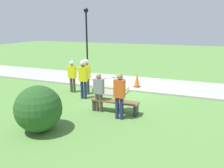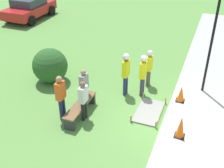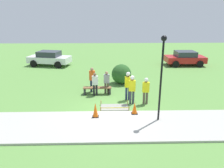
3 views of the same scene
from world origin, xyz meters
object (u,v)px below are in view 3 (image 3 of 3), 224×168
Objects in this scene: parked_car_white at (49,58)px; park_bench at (97,89)px; worker_trainee at (146,89)px; traffic_cone_far_patch at (135,108)px; parked_car_red at (185,58)px; bystander_in_gray_shirt at (95,83)px; bystander_in_orange_shirt at (92,78)px; traffic_cone_near_patch at (95,110)px; worker_assistant at (132,87)px; bystander_in_white_shirt at (107,81)px; lamppost_near at (162,68)px; worker_supervisor at (128,83)px.

park_bench is at bearing -45.52° from parked_car_white.
parked_car_white is (-8.50, 10.65, -0.19)m from worker_trainee.
parked_car_red is at bearing 60.02° from traffic_cone_far_patch.
traffic_cone_far_patch is 0.42× the size of bystander_in_gray_shirt.
bystander_in_orange_shirt is at bearing -139.28° from parked_car_red.
traffic_cone_far_patch is at bearing -45.16° from parked_car_white.
parked_car_white is at bearing 121.99° from traffic_cone_far_patch.
traffic_cone_near_patch is 0.41× the size of park_bench.
park_bench is 1.06× the size of worker_assistant.
bystander_in_orange_shirt is at bearing 157.95° from bystander_in_white_shirt.
park_bench is 1.22× the size of bystander_in_white_shirt.
worker_trainee reaches higher than traffic_cone_near_patch.
worker_trainee reaches higher than bystander_in_white_shirt.
lamppost_near is 0.92× the size of parked_car_white.
traffic_cone_far_patch is at bearing -85.88° from worker_supervisor.
parked_car_red is (9.10, 8.63, 0.43)m from park_bench.
worker_assistant is 1.15× the size of bystander_in_white_shirt.
park_bench is at bearing 141.38° from worker_assistant.
traffic_cone_near_patch is at bearing -127.08° from worker_supervisor.
traffic_cone_near_patch is 3.90m from bystander_in_white_shirt.
traffic_cone_near_patch is at bearing -171.19° from traffic_cone_far_patch.
bystander_in_gray_shirt is (-0.13, -0.23, 0.53)m from park_bench.
worker_assistant is 2.80m from bystander_in_gray_shirt.
park_bench is 0.93m from bystander_in_orange_shirt.
worker_supervisor is 12.43m from parked_car_white.
bystander_in_orange_shirt is at bearing 123.06° from traffic_cone_far_patch.
bystander_in_orange_shirt reaches higher than worker_trainee.
traffic_cone_near_patch is 0.45× the size of bystander_in_orange_shirt.
bystander_in_gray_shirt reaches higher than park_bench.
worker_supervisor is 1.06× the size of bystander_in_orange_shirt.
bystander_in_white_shirt is (0.66, 0.13, 0.54)m from park_bench.
bystander_in_gray_shirt is 10.52m from parked_car_white.
bystander_in_orange_shirt is at bearing 123.96° from park_bench.
worker_supervisor reaches higher than worker_assistant.
bystander_in_orange_shirt is at bearing 138.10° from worker_assistant.
park_bench is 0.45× the size of lamppost_near.
parked_car_white is at bearing 124.10° from lamppost_near.
bystander_in_gray_shirt reaches higher than traffic_cone_far_patch.
worker_trainee is (3.05, -1.80, 0.64)m from park_bench.
bystander_in_white_shirt is (-1.36, 1.22, -0.24)m from worker_supervisor.
lamppost_near is (1.15, -0.75, 2.46)m from traffic_cone_far_patch.
parked_car_red is (7.09, 9.73, -0.34)m from worker_supervisor.
worker_assistant is at bearing -33.35° from bystander_in_gray_shirt.
worker_supervisor is at bearing 145.46° from worker_trainee.
lamppost_near reaches higher than worker_assistant.
park_bench is 3.59m from worker_trainee.
traffic_cone_near_patch is 1.20× the size of traffic_cone_far_patch.
worker_assistant reaches higher than worker_trainee.
bystander_in_orange_shirt reaches higher than bystander_in_gray_shirt.
worker_trainee is at bearing -38.97° from bystander_in_white_shirt.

